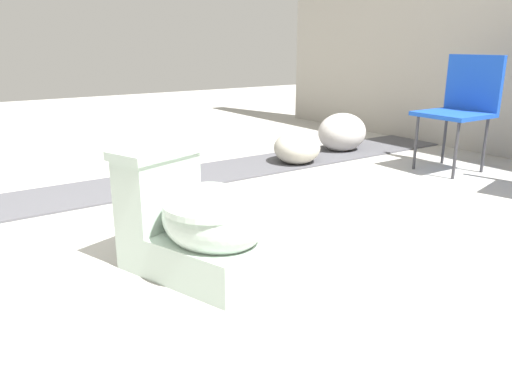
# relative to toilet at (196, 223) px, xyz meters

# --- Properties ---
(ground_plane) EXTENTS (14.00, 14.00, 0.00)m
(ground_plane) POSITION_rel_toilet_xyz_m (-0.23, 0.08, -0.22)
(ground_plane) COLOR #A8A59E
(gravel_strip) EXTENTS (0.56, 8.00, 0.01)m
(gravel_strip) POSITION_rel_toilet_xyz_m (-1.39, 0.58, -0.21)
(gravel_strip) COLOR #4C4C51
(gravel_strip) RESTS_ON ground
(toilet) EXTENTS (0.72, 0.55, 0.52)m
(toilet) POSITION_rel_toilet_xyz_m (0.00, 0.00, 0.00)
(toilet) COLOR #B2C6B7
(toilet) RESTS_ON ground
(folding_chair_left) EXTENTS (0.44, 0.44, 0.83)m
(folding_chair_left) POSITION_rel_toilet_xyz_m (-0.47, 2.45, 0.29)
(folding_chair_left) COLOR #1947B2
(folding_chair_left) RESTS_ON ground
(boulder_near) EXTENTS (0.53, 0.53, 0.26)m
(boulder_near) POSITION_rel_toilet_xyz_m (-1.29, 1.57, -0.09)
(boulder_near) COLOR #ADA899
(boulder_near) RESTS_ON ground
(boulder_far) EXTENTS (0.44, 0.49, 0.33)m
(boulder_far) POSITION_rel_toilet_xyz_m (-1.43, 2.19, -0.05)
(boulder_far) COLOR #B7B2AD
(boulder_far) RESTS_ON ground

